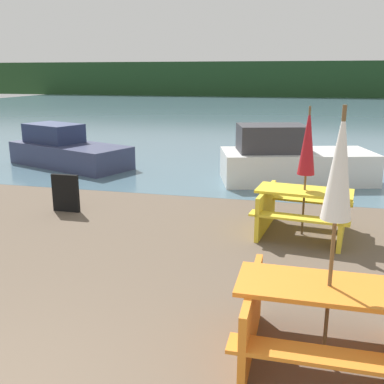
{
  "coord_description": "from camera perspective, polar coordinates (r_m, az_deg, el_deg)",
  "views": [
    {
      "loc": [
        2.43,
        -2.09,
        2.67
      ],
      "look_at": [
        0.83,
        4.57,
        0.85
      ],
      "focal_mm": 42.0,
      "sensor_mm": 36.0,
      "label": 1
    }
  ],
  "objects": [
    {
      "name": "boat_second",
      "position": [
        13.86,
        -15.61,
        5.1
      ],
      "size": [
        4.09,
        2.82,
        1.2
      ],
      "rotation": [
        0.0,
        0.0,
        -0.38
      ],
      "color": "#333856",
      "rests_on": "water"
    },
    {
      "name": "picnic_table_yellow",
      "position": [
        7.8,
        13.96,
        -1.98
      ],
      "size": [
        1.72,
        1.57,
        0.79
      ],
      "rotation": [
        0.0,
        0.0,
        -0.13
      ],
      "color": "yellow",
      "rests_on": "ground_plane"
    },
    {
      "name": "umbrella_crimson",
      "position": [
        7.56,
        14.49,
        6.19
      ],
      "size": [
        0.28,
        0.28,
        2.16
      ],
      "color": "brown",
      "rests_on": "ground_plane"
    },
    {
      "name": "water",
      "position": [
        34.58,
        9.55,
        10.23
      ],
      "size": [
        60.0,
        50.0,
        0.0
      ],
      "color": "slate",
      "rests_on": "ground_plane"
    },
    {
      "name": "boat",
      "position": [
        11.59,
        12.51,
        3.91
      ],
      "size": [
        4.02,
        2.56,
        1.44
      ],
      "rotation": [
        0.0,
        0.0,
        0.27
      ],
      "color": "silver",
      "rests_on": "water"
    },
    {
      "name": "far_treeline",
      "position": [
        54.45,
        11.24,
        13.88
      ],
      "size": [
        80.0,
        1.6,
        4.0
      ],
      "color": "#1E3D1E",
      "rests_on": "water"
    },
    {
      "name": "signboard",
      "position": [
        9.2,
        -15.75,
        -0.14
      ],
      "size": [
        0.55,
        0.08,
        0.75
      ],
      "color": "black",
      "rests_on": "ground_plane"
    },
    {
      "name": "picnic_table_orange",
      "position": [
        4.52,
        16.74,
        -14.96
      ],
      "size": [
        1.69,
        1.4,
        0.79
      ],
      "rotation": [
        0.0,
        0.0,
        -0.01
      ],
      "color": "orange",
      "rests_on": "ground_plane"
    },
    {
      "name": "umbrella_white",
      "position": [
        4.02,
        18.24,
        2.99
      ],
      "size": [
        0.26,
        0.26,
        2.42
      ],
      "color": "brown",
      "rests_on": "ground_plane"
    }
  ]
}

